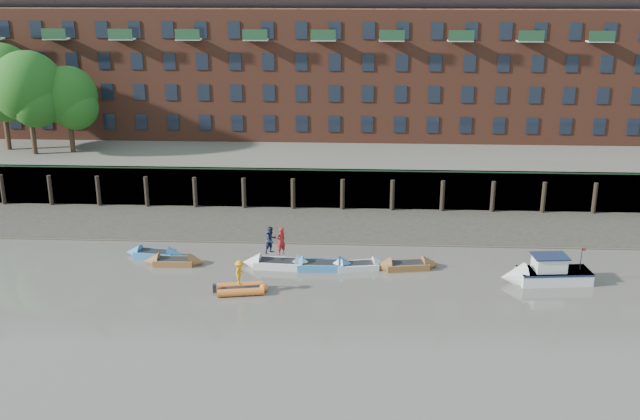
# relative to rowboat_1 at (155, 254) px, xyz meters

# --- Properties ---
(ground) EXTENTS (220.00, 220.00, 0.00)m
(ground) POSITION_rel_rowboat_1_xyz_m (10.56, -10.95, -0.21)
(ground) COLOR #645E55
(ground) RESTS_ON ground
(foreshore) EXTENTS (110.00, 8.00, 0.50)m
(foreshore) POSITION_rel_rowboat_1_xyz_m (10.56, 7.05, -0.21)
(foreshore) COLOR #3D382F
(foreshore) RESTS_ON ground
(mud_band) EXTENTS (110.00, 1.60, 0.10)m
(mud_band) POSITION_rel_rowboat_1_xyz_m (10.56, 3.65, -0.21)
(mud_band) COLOR #4C4336
(mud_band) RESTS_ON ground
(river_wall) EXTENTS (110.00, 1.23, 3.30)m
(river_wall) POSITION_rel_rowboat_1_xyz_m (10.56, 11.43, 1.38)
(river_wall) COLOR #2D2A26
(river_wall) RESTS_ON ground
(bank_terrace) EXTENTS (110.00, 28.00, 3.20)m
(bank_terrace) POSITION_rel_rowboat_1_xyz_m (10.56, 25.05, 1.39)
(bank_terrace) COLOR #5E594D
(bank_terrace) RESTS_ON ground
(apartment_terrace) EXTENTS (80.60, 15.56, 20.98)m
(apartment_terrace) POSITION_rel_rowboat_1_xyz_m (10.56, 26.04, 12.61)
(apartment_terrace) COLOR brown
(apartment_terrace) RESTS_ON bank_terrace
(tree_cluster) EXTENTS (11.76, 7.74, 9.40)m
(tree_cluster) POSITION_rel_rowboat_1_xyz_m (-15.05, 16.40, 8.79)
(tree_cluster) COLOR #3A281C
(tree_cluster) RESTS_ON bank_terrace
(rowboat_1) EXTENTS (4.25, 1.74, 1.20)m
(rowboat_1) POSITION_rel_rowboat_1_xyz_m (0.00, 0.00, 0.00)
(rowboat_1) COLOR teal
(rowboat_1) RESTS_ON ground
(rowboat_2) EXTENTS (4.09, 1.23, 1.18)m
(rowboat_2) POSITION_rel_rowboat_1_xyz_m (1.64, -1.29, -0.00)
(rowboat_2) COLOR brown
(rowboat_2) RESTS_ON ground
(rowboat_3) EXTENTS (4.89, 1.76, 1.39)m
(rowboat_3) POSITION_rel_rowboat_1_xyz_m (8.61, -1.41, 0.03)
(rowboat_3) COLOR silver
(rowboat_3) RESTS_ON ground
(rowboat_4) EXTENTS (4.69, 1.39, 1.36)m
(rowboat_4) POSITION_rel_rowboat_1_xyz_m (11.41, -1.56, 0.03)
(rowboat_4) COLOR teal
(rowboat_4) RESTS_ON ground
(rowboat_5) EXTENTS (4.33, 1.95, 1.21)m
(rowboat_5) POSITION_rel_rowboat_1_xyz_m (13.79, -1.45, 0.00)
(rowboat_5) COLOR silver
(rowboat_5) RESTS_ON ground
(rowboat_6) EXTENTS (4.48, 1.94, 1.26)m
(rowboat_6) POSITION_rel_rowboat_1_xyz_m (17.02, -1.24, 0.01)
(rowboat_6) COLOR brown
(rowboat_6) RESTS_ON ground
(rib_tender) EXTENTS (3.16, 1.90, 0.53)m
(rib_tender) POSITION_rel_rowboat_1_xyz_m (6.85, -5.48, 0.02)
(rib_tender) COLOR orange
(rib_tender) RESTS_ON ground
(motor_launch) EXTENTS (5.73, 2.39, 2.30)m
(motor_launch) POSITION_rel_rowboat_1_xyz_m (25.17, -3.07, 0.37)
(motor_launch) COLOR silver
(motor_launch) RESTS_ON ground
(person_rower_a) EXTENTS (0.80, 0.79, 1.87)m
(person_rower_a) POSITION_rel_rowboat_1_xyz_m (8.81, -1.49, 1.66)
(person_rower_a) COLOR maroon
(person_rower_a) RESTS_ON rowboat_3
(person_rower_b) EXTENTS (1.11, 1.12, 1.82)m
(person_rower_b) POSITION_rel_rowboat_1_xyz_m (8.14, -1.27, 1.64)
(person_rower_b) COLOR #19233F
(person_rower_b) RESTS_ON rowboat_3
(person_rib_crew) EXTENTS (0.75, 1.10, 1.57)m
(person_rib_crew) POSITION_rel_rowboat_1_xyz_m (6.71, -5.47, 1.07)
(person_rib_crew) COLOR orange
(person_rib_crew) RESTS_ON rib_tender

